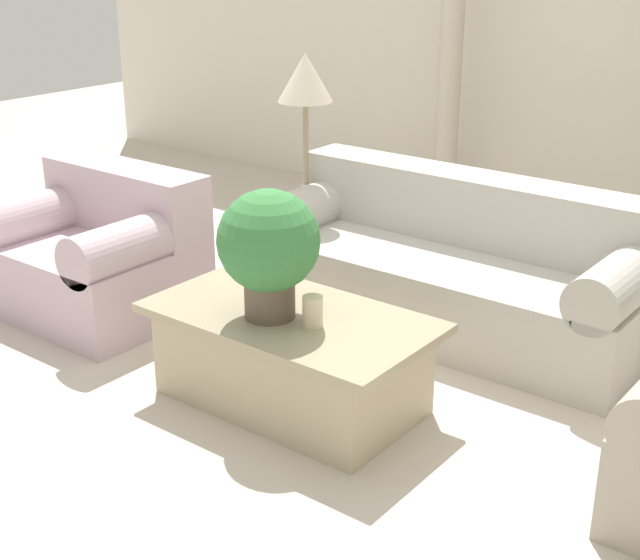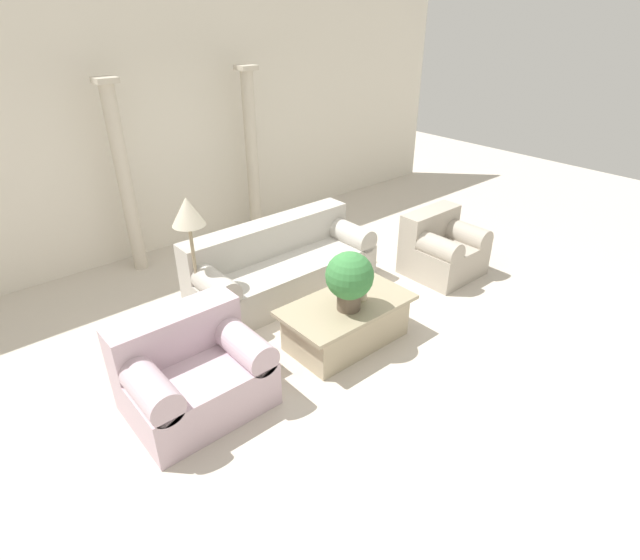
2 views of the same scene
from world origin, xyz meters
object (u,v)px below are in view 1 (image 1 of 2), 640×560
(potted_plant, at_px, (269,246))
(floor_lamp, at_px, (305,92))
(sofa_long, at_px, (453,267))
(loveseat, at_px, (99,252))
(coffee_table, at_px, (291,357))

(potted_plant, xyz_separation_m, floor_lamp, (-0.88, 1.36, 0.40))
(sofa_long, distance_m, loveseat, 2.03)
(coffee_table, height_order, floor_lamp, floor_lamp)
(loveseat, height_order, coffee_table, loveseat)
(potted_plant, bearing_deg, coffee_table, 56.66)
(coffee_table, height_order, potted_plant, potted_plant)
(loveseat, bearing_deg, floor_lamp, 58.93)
(floor_lamp, bearing_deg, coffee_table, -53.94)
(sofa_long, bearing_deg, floor_lamp, 178.88)
(sofa_long, relative_size, loveseat, 1.99)
(coffee_table, xyz_separation_m, potted_plant, (-0.05, -0.08, 0.56))
(sofa_long, height_order, potted_plant, potted_plant)
(loveseat, distance_m, floor_lamp, 1.53)
(sofa_long, distance_m, floor_lamp, 1.37)
(loveseat, xyz_separation_m, potted_plant, (1.54, -0.27, 0.44))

